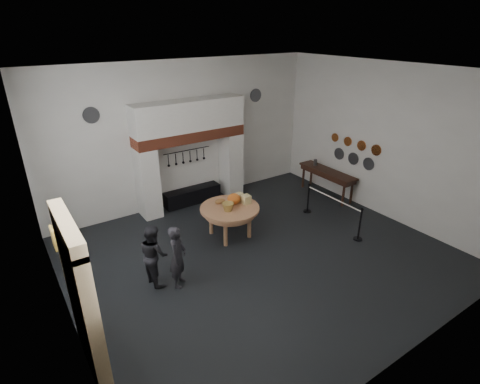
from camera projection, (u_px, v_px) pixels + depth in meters
floor at (260, 255)px, 9.59m from camera, size 9.00×8.00×0.02m
ceiling at (264, 72)px, 7.75m from camera, size 9.00×8.00×0.02m
wall_back at (185, 134)px, 11.70m from camera, size 9.00×0.02×4.50m
wall_front at (421, 253)px, 5.65m from camera, size 9.00×0.02×4.50m
wall_left at (51, 227)px, 6.38m from camera, size 0.02×8.00×4.50m
wall_right at (384, 142)px, 10.96m from camera, size 0.02×8.00×4.50m
chimney_pier_left at (148, 183)px, 11.16m from camera, size 0.55×0.70×2.15m
chimney_pier_right at (231, 164)px, 12.66m from camera, size 0.55×0.70×2.15m
hearth_brick_band at (190, 135)px, 11.41m from camera, size 3.50×0.72×0.32m
chimney_hood at (189, 115)px, 11.16m from camera, size 3.50×0.70×0.90m
iron_range at (192, 196)px, 12.30m from camera, size 1.90×0.45×0.50m
utensil_rail at (187, 150)px, 11.84m from camera, size 1.60×0.02×0.02m
door_recess at (77, 305)px, 6.05m from camera, size 0.04×1.10×2.50m
door_jamb_near at (93, 327)px, 5.54m from camera, size 0.22×0.30×2.60m
door_jamb_far at (73, 279)px, 6.60m from camera, size 0.22×0.30×2.60m
door_lintel at (66, 229)px, 5.52m from camera, size 0.22×1.70×0.30m
wall_plaque at (54, 238)px, 7.28m from camera, size 0.05×0.34×0.44m
work_table at (230, 208)px, 10.14m from camera, size 1.99×1.99×0.07m
pumpkin at (234, 199)px, 10.24m from camera, size 0.36×0.36×0.31m
cheese_block_big at (246, 199)px, 10.30m from camera, size 0.22×0.22×0.24m
cheese_block_small at (239, 196)px, 10.52m from camera, size 0.18×0.18×0.20m
wicker_basket at (228, 207)px, 9.89m from camera, size 0.39×0.39×0.22m
bread_loaf at (220, 201)px, 10.32m from camera, size 0.31×0.18×0.13m
visitor_near at (178, 257)px, 8.22m from camera, size 0.62×0.64×1.48m
visitor_far at (154, 254)px, 8.32m from camera, size 0.62×0.76×1.45m
side_table at (328, 171)px, 12.61m from camera, size 0.55×2.20×0.06m
pewter_jug at (315, 162)px, 13.01m from camera, size 0.12×0.12×0.22m
copper_pan_a at (376, 150)px, 11.22m from camera, size 0.03×0.34×0.34m
copper_pan_b at (362, 146)px, 11.63m from camera, size 0.03×0.32×0.32m
copper_pan_c at (348, 141)px, 12.05m from camera, size 0.03×0.30×0.30m
copper_pan_d at (335, 137)px, 12.46m from camera, size 0.03×0.28×0.28m
pewter_plate_left at (368, 164)px, 11.57m from camera, size 0.03×0.40×0.40m
pewter_plate_mid at (353, 159)px, 12.03m from camera, size 0.03×0.40×0.40m
pewter_plate_right at (339, 154)px, 12.48m from camera, size 0.03×0.40×0.40m
pewter_plate_back_left at (91, 115)px, 9.90m from camera, size 0.44×0.03×0.44m
pewter_plate_back_right at (256, 95)px, 12.65m from camera, size 0.44×0.03×0.44m
barrier_post_near at (360, 225)px, 10.10m from camera, size 0.05×0.05×0.90m
barrier_post_far at (308, 199)px, 11.61m from camera, size 0.05×0.05×0.90m
barrier_rope at (334, 199)px, 10.69m from camera, size 0.04×2.00×0.04m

